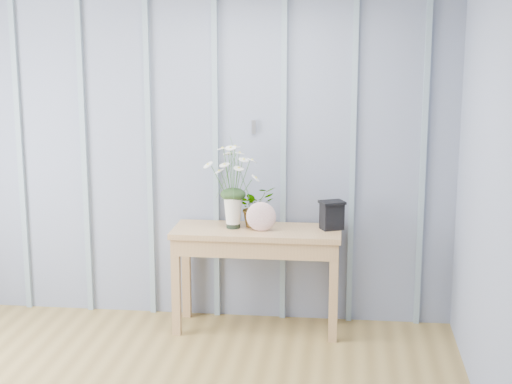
# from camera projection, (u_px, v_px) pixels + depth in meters

# --- Properties ---
(room_shell) EXTENTS (4.00, 4.50, 2.50)m
(room_shell) POSITION_uv_depth(u_px,v_px,m) (130.00, 59.00, 4.34)
(room_shell) COLOR gray
(room_shell) RESTS_ON ground
(sideboard) EXTENTS (1.20, 0.45, 0.75)m
(sideboard) POSITION_uv_depth(u_px,v_px,m) (257.00, 244.00, 5.61)
(sideboard) COLOR tan
(sideboard) RESTS_ON ground
(daisy_vase) EXTENTS (0.45, 0.34, 0.63)m
(daisy_vase) POSITION_uv_depth(u_px,v_px,m) (233.00, 174.00, 5.53)
(daisy_vase) COLOR black
(daisy_vase) RESTS_ON sideboard
(spider_plant) EXTENTS (0.35, 0.34, 0.29)m
(spider_plant) POSITION_uv_depth(u_px,v_px,m) (256.00, 206.00, 5.63)
(spider_plant) COLOR #1A3216
(spider_plant) RESTS_ON sideboard
(felt_disc_vessel) EXTENTS (0.21, 0.06, 0.21)m
(felt_disc_vessel) POSITION_uv_depth(u_px,v_px,m) (261.00, 217.00, 5.50)
(felt_disc_vessel) COLOR #9B5667
(felt_disc_vessel) RESTS_ON sideboard
(carved_box) EXTENTS (0.21, 0.19, 0.20)m
(carved_box) POSITION_uv_depth(u_px,v_px,m) (332.00, 215.00, 5.55)
(carved_box) COLOR black
(carved_box) RESTS_ON sideboard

